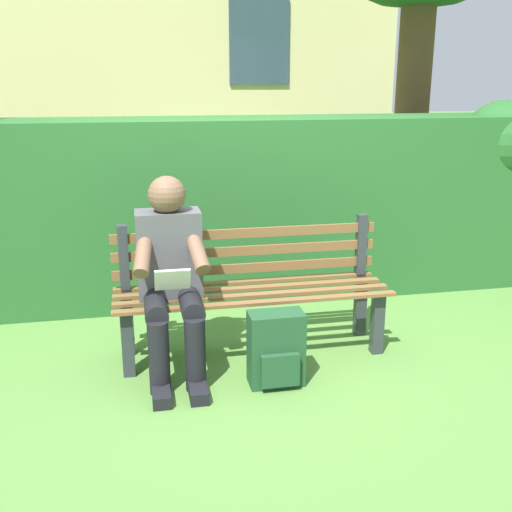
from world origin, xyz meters
TOP-DOWN VIEW (x-y plane):
  - ground at (0.00, 0.00)m, footprint 60.00×60.00m
  - park_bench at (0.00, -0.07)m, footprint 1.71×0.46m
  - person_seated at (0.51, 0.10)m, footprint 0.44×0.73m
  - hedge_backdrop at (-0.44, -1.19)m, footprint 6.39×0.82m
  - backpack at (-0.05, 0.42)m, footprint 0.31×0.24m

SIDE VIEW (x-z plane):
  - ground at x=0.00m, z-range 0.00..0.00m
  - backpack at x=-0.05m, z-range -0.01..0.43m
  - park_bench at x=0.00m, z-range 0.01..0.84m
  - person_seated at x=0.51m, z-range 0.03..1.18m
  - hedge_backdrop at x=-0.44m, z-range -0.03..1.50m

